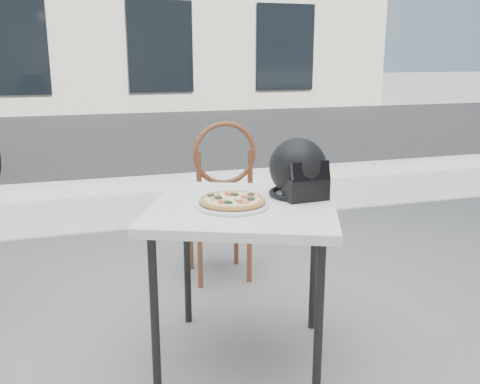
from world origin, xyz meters
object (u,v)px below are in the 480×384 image
object	(u,v)px
pizza	(232,200)
plate	(232,205)
cafe_chair_main	(221,193)
cafe_table_main	(244,219)
helmet	(299,171)

from	to	relation	value
pizza	plate	bearing A→B (deg)	-113.25
cafe_chair_main	pizza	bearing A→B (deg)	79.21
plate	cafe_chair_main	world-z (taller)	cafe_chair_main
cafe_table_main	pizza	xyz separation A→B (m)	(-0.06, -0.03, 0.10)
plate	cafe_chair_main	bearing A→B (deg)	77.27
cafe_table_main	helmet	bearing A→B (deg)	10.28
helmet	cafe_chair_main	distance (m)	0.92
cafe_chair_main	helmet	bearing A→B (deg)	100.32
cafe_table_main	pizza	size ratio (longest dim) A/B	3.32
plate	cafe_chair_main	xyz separation A→B (m)	(0.21, 0.94, -0.19)
cafe_chair_main	cafe_table_main	bearing A→B (deg)	82.48
helmet	cafe_chair_main	bearing A→B (deg)	93.71
cafe_table_main	plate	bearing A→B (deg)	-150.86
plate	cafe_chair_main	size ratio (longest dim) A/B	0.34
pizza	helmet	distance (m)	0.36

